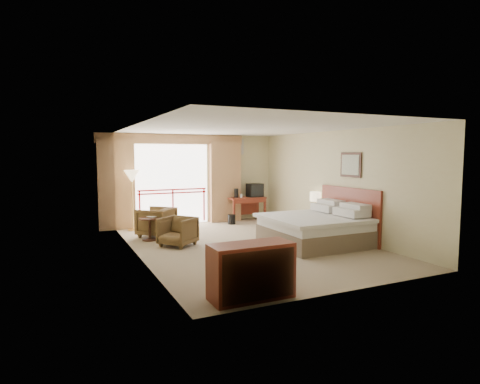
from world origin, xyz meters
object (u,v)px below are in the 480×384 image
nightstand (316,222)px  side_table (150,225)px  armchair_far (156,236)px  dresser (251,271)px  desk (246,202)px  table_lamp (315,197)px  floor_lamp (132,179)px  armchair_near (178,246)px  wastebasket (232,219)px  tv (255,190)px  bed (316,228)px

nightstand → side_table: side_table is taller
armchair_far → dresser: size_ratio=0.67×
nightstand → desk: 2.66m
armchair_far → dresser: bearing=45.3°
table_lamp → floor_lamp: (-4.48, 2.29, 0.49)m
side_table → armchair_near: bearing=-62.3°
desk → wastebasket: desk is taller
tv → armchair_far: 3.77m
wastebasket → side_table: bearing=-155.3°
floor_lamp → side_table: bearing=-85.1°
armchair_near → dresser: size_ratio=0.60×
armchair_near → armchair_far: bearing=149.9°
tv → side_table: tv is taller
dresser → armchair_far: bearing=90.2°
bed → desk: (-0.03, 3.72, 0.21)m
desk → floor_lamp: floor_lamp is taller
bed → dresser: (-2.98, -2.54, 0.03)m
tv → bed: bearing=-81.5°
wastebasket → side_table: (-2.75, -1.27, 0.24)m
nightstand → dresser: 5.43m
nightstand → armchair_far: nightstand is taller
desk → table_lamp: bearing=-67.9°
armchair_near → floor_lamp: 2.84m
wastebasket → nightstand: bearing=-52.6°
armchair_near → floor_lamp: bearing=155.2°
desk → side_table: desk is taller
dresser → nightstand: bearing=42.2°
tv → wastebasket: bearing=-148.3°
armchair_far → side_table: size_ratio=1.47×
tv → dresser: (-3.25, -6.21, -0.56)m
tv → side_table: 4.08m
side_table → tv: bearing=23.3°
nightstand → tv: tv is taller
nightstand → wastebasket: nightstand is taller
desk → floor_lamp: (-3.54, -0.13, 0.85)m
nightstand → bed: bearing=-124.1°
bed → table_lamp: 1.69m
desk → side_table: 3.80m
tv → floor_lamp: (-3.84, -0.08, 0.47)m
desk → tv: (0.30, -0.06, 0.38)m
tv → armchair_near: 4.20m
table_lamp → dresser: size_ratio=0.44×
armchair_far → floor_lamp: floor_lamp is taller
desk → armchair_far: size_ratio=1.41×
table_lamp → armchair_near: bearing=-178.6°
wastebasket → floor_lamp: (-2.88, 0.25, 1.29)m
tv → table_lamp: bearing=-62.3°
desk → tv: tv is taller
nightstand → desk: (-0.93, 2.47, 0.33)m
bed → armchair_near: bed is taller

